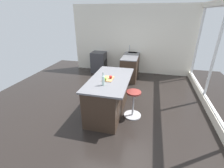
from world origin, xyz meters
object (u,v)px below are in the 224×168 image
at_px(oven_range, 99,62).
at_px(kitchen_island, 108,95).
at_px(apple_green, 105,79).
at_px(water_bottle, 103,80).
at_px(cutting_board, 108,79).
at_px(stool_by_window, 133,105).
at_px(apple_red, 111,77).

distance_m(oven_range, kitchen_island, 3.22).
height_order(apple_green, water_bottle, water_bottle).
bearing_deg(cutting_board, apple_green, -15.54).
xyz_separation_m(stool_by_window, apple_red, (-0.03, -0.59, 0.68)).
bearing_deg(apple_green, apple_red, 145.06).
bearing_deg(apple_red, apple_green, -34.94).
distance_m(kitchen_island, apple_green, 0.56).
height_order(oven_range, cutting_board, cutting_board).
xyz_separation_m(stool_by_window, apple_green, (0.11, -0.69, 0.68)).
xyz_separation_m(apple_red, water_bottle, (0.38, -0.07, 0.06)).
xyz_separation_m(kitchen_island, apple_green, (0.18, -0.03, 0.53)).
relative_size(kitchen_island, apple_green, 23.75).
xyz_separation_m(apple_red, apple_green, (0.14, -0.10, -0.00)).
distance_m(oven_range, apple_red, 3.33).
distance_m(cutting_board, apple_green, 0.15).
distance_m(oven_range, water_bottle, 3.66).
height_order(kitchen_island, apple_green, apple_green).
bearing_deg(cutting_board, stool_by_window, 88.09).
xyz_separation_m(stool_by_window, cutting_board, (-0.02, -0.65, 0.64)).
xyz_separation_m(kitchen_island, apple_red, (0.04, 0.07, 0.53)).
bearing_deg(water_bottle, kitchen_island, 179.86).
xyz_separation_m(kitchen_island, cutting_board, (0.05, 0.01, 0.48)).
xyz_separation_m(kitchen_island, stool_by_window, (0.07, 0.66, -0.15)).
bearing_deg(kitchen_island, apple_red, 63.35).
bearing_deg(apple_red, stool_by_window, 86.95).
distance_m(kitchen_island, stool_by_window, 0.68).
height_order(stool_by_window, water_bottle, water_bottle).
bearing_deg(oven_range, apple_green, 21.01).
bearing_deg(apple_red, water_bottle, -11.13).
relative_size(kitchen_island, water_bottle, 5.78).
relative_size(oven_range, water_bottle, 2.82).
bearing_deg(kitchen_island, cutting_board, 12.70).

